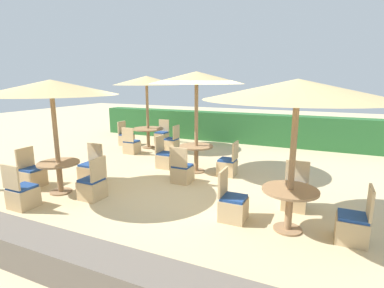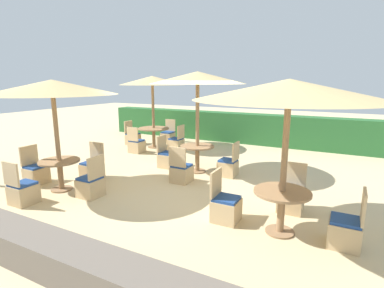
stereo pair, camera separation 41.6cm
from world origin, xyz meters
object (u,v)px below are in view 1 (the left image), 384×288
Objects in this scene: patio_chair_back_left_west at (126,139)px; patio_chair_center_west at (165,159)px; parasol_back_left at (147,81)px; patio_chair_back_left_east at (172,143)px; parasol_front_right at (298,90)px; patio_chair_front_right_west at (233,206)px; round_table_front_left at (59,170)px; patio_chair_back_left_north at (162,136)px; patio_chair_front_left_east at (93,187)px; patio_chair_front_right_north at (295,196)px; patio_chair_front_right_east at (353,226)px; parasol_center at (196,78)px; round_table_center at (196,152)px; parasol_front_left at (51,88)px; patio_chair_center_south at (182,172)px; patio_chair_front_left_north at (91,171)px; patio_chair_front_left_west at (32,175)px; patio_chair_back_left_south at (132,146)px; patio_chair_center_east at (228,166)px; round_table_front_right at (290,200)px; patio_chair_front_left_south at (22,195)px; round_table_back_left at (148,132)px.

patio_chair_back_left_west and patio_chair_center_west have the same top height.
parasol_back_left is 2.85× the size of patio_chair_back_left_east.
patio_chair_front_right_west is at bearing -179.06° from parasol_front_right.
round_table_front_left is (-4.93, -0.32, -1.83)m from parasol_front_right.
patio_chair_back_left_north is 1.00× the size of patio_chair_front_left_east.
patio_chair_front_right_north is 1.36m from patio_chair_front_right_east.
parasol_center reaches higher than patio_chair_back_left_west.
patio_chair_front_right_north is (5.62, -4.47, 0.00)m from patio_chair_back_left_north.
parasol_front_left is (-2.17, -2.73, 1.79)m from round_table_center.
parasol_center is 2.93× the size of round_table_center.
patio_chair_center_south is 2.17m from patio_chair_front_left_east.
patio_chair_back_left_east is 1.00× the size of patio_chair_back_left_north.
patio_chair_front_right_north is 2.76m from patio_chair_center_south.
patio_chair_front_left_north is at bearing 24.65° from patio_chair_back_left_west.
patio_chair_back_left_south is at bearing 176.72° from patio_chair_front_left_west.
patio_chair_center_west is (1.88, -2.03, -2.22)m from parasol_back_left.
parasol_back_left is 2.85× the size of patio_chair_center_east.
round_table_front_right is at bearing 26.57° from parasol_front_right.
parasol_front_right is 5.27m from round_table_front_left.
patio_chair_back_left_north is at bearing 133.68° from patio_chair_back_left_west.
patio_chair_back_left_south is at bearing 160.64° from parasol_center.
patio_chair_back_left_west is 4.80m from patio_chair_front_left_west.
parasol_front_left is 2.28m from patio_chair_front_left_south.
patio_chair_back_left_north is at bearing 177.35° from patio_chair_front_left_west.
patio_chair_front_right_east is at bearing -130.69° from patio_chair_center_east.
parasol_front_right is at bearing 56.17° from patio_chair_back_left_west.
round_table_center is at bearing -35.25° from round_table_back_left.
patio_chair_center_south is (-2.72, 1.44, -2.10)m from parasol_front_right.
patio_chair_front_right_north is at bearing -72.31° from patio_chair_front_left_east.
patio_chair_center_west is (-0.97, -0.01, -0.29)m from round_table_center.
patio_chair_front_right_west is (4.69, -3.45, 0.00)m from patio_chair_back_left_south.
parasol_center reaches higher than patio_chair_back_left_north.
parasol_back_left reaches higher than round_table_back_left.
patio_chair_front_left_west and patio_chair_front_left_east have the same top height.
patio_chair_back_left_east is 1.00× the size of patio_chair_center_west.
patio_chair_front_right_east is 3.73m from patio_chair_center_east.
patio_chair_back_left_north is at bearing 43.95° from patio_chair_back_left_east.
patio_chair_front_right_east reaches higher than round_table_center.
round_table_back_left is 4.17m from patio_chair_center_south.
parasol_center is at bearing -35.25° from round_table_back_left.
parasol_center is (3.89, -2.04, 2.29)m from patio_chair_back_left_west.
patio_chair_back_left_south is at bearing 145.95° from patio_chair_center_south.
parasol_front_left is (-4.93, -0.32, 1.80)m from round_table_front_right.
parasol_back_left reaches higher than patio_chair_front_left_east.
patio_chair_center_east is (0.91, 0.04, -0.29)m from round_table_center.
round_table_back_left is 1.24× the size of patio_chair_back_left_south.
round_table_back_left is at bearing 0.00° from parasol_back_left.
patio_chair_front_right_east is 1.00× the size of patio_chair_center_east.
parasol_front_right is at bearing 135.89° from patio_chair_back_left_north.
patio_chair_front_left_south is (-5.93, -1.26, 0.00)m from patio_chair_front_right_east.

